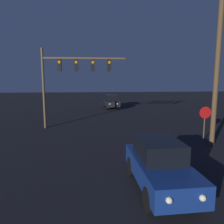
{
  "coord_description": "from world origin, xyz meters",
  "views": [
    {
      "loc": [
        -1.09,
        -0.61,
        3.83
      ],
      "look_at": [
        0.0,
        11.34,
        1.96
      ],
      "focal_mm": 35.0,
      "sensor_mm": 36.0,
      "label": 1
    }
  ],
  "objects_px": {
    "traffic_signal_mast": "(70,72)",
    "stop_sign": "(205,118)",
    "car_near": "(160,165)",
    "car_far": "(111,101)",
    "utility_pole": "(218,57)"
  },
  "relations": [
    {
      "from": "car_near",
      "to": "stop_sign",
      "type": "bearing_deg",
      "value": -131.83
    },
    {
      "from": "car_far",
      "to": "utility_pole",
      "type": "xyz_separation_m",
      "value": [
        4.45,
        -16.09,
        4.12
      ]
    },
    {
      "from": "stop_sign",
      "to": "utility_pole",
      "type": "distance_m",
      "value": 3.52
    },
    {
      "from": "car_far",
      "to": "utility_pole",
      "type": "bearing_deg",
      "value": 102.13
    },
    {
      "from": "traffic_signal_mast",
      "to": "stop_sign",
      "type": "xyz_separation_m",
      "value": [
        8.26,
        -4.79,
        -2.77
      ]
    },
    {
      "from": "car_near",
      "to": "utility_pole",
      "type": "height_order",
      "value": "utility_pole"
    },
    {
      "from": "car_far",
      "to": "utility_pole",
      "type": "relative_size",
      "value": 0.42
    },
    {
      "from": "car_near",
      "to": "traffic_signal_mast",
      "type": "height_order",
      "value": "traffic_signal_mast"
    },
    {
      "from": "traffic_signal_mast",
      "to": "utility_pole",
      "type": "height_order",
      "value": "utility_pole"
    },
    {
      "from": "car_near",
      "to": "stop_sign",
      "type": "relative_size",
      "value": 1.87
    },
    {
      "from": "stop_sign",
      "to": "traffic_signal_mast",
      "type": "bearing_deg",
      "value": 149.85
    },
    {
      "from": "traffic_signal_mast",
      "to": "stop_sign",
      "type": "height_order",
      "value": "traffic_signal_mast"
    },
    {
      "from": "car_far",
      "to": "car_near",
      "type": "bearing_deg",
      "value": 86.26
    },
    {
      "from": "car_near",
      "to": "stop_sign",
      "type": "height_order",
      "value": "stop_sign"
    },
    {
      "from": "traffic_signal_mast",
      "to": "utility_pole",
      "type": "relative_size",
      "value": 0.65
    }
  ]
}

